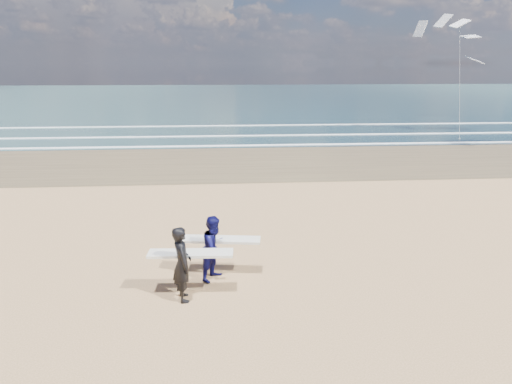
{
  "coord_description": "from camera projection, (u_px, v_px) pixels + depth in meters",
  "views": [
    {
      "loc": [
        0.69,
        -10.32,
        5.87
      ],
      "look_at": [
        1.94,
        6.0,
        1.24
      ],
      "focal_mm": 32.0,
      "sensor_mm": 36.0,
      "label": 1
    }
  ],
  "objects": [
    {
      "name": "foam_breakers",
      "position": [
        442.0,
        132.0,
        39.87
      ],
      "size": [
        220.0,
        11.7,
        0.05
      ],
      "color": "white",
      "rests_on": "ground"
    },
    {
      "name": "kite_1",
      "position": [
        460.0,
        61.0,
        37.55
      ],
      "size": [
        6.72,
        4.84,
        10.39
      ],
      "color": "slate",
      "rests_on": "ground"
    },
    {
      "name": "surfer_near",
      "position": [
        183.0,
        263.0,
        11.54
      ],
      "size": [
        2.22,
        1.07,
        1.98
      ],
      "color": "black",
      "rests_on": "ground"
    },
    {
      "name": "ocean",
      "position": [
        328.0,
        97.0,
        82.0
      ],
      "size": [
        220.0,
        100.0,
        0.02
      ],
      "primitive_type": "cube",
      "color": "#192F37",
      "rests_on": "ground"
    },
    {
      "name": "surfer_far",
      "position": [
        215.0,
        247.0,
        12.71
      ],
      "size": [
        2.25,
        1.32,
        1.85
      ],
      "color": "#0C0C44",
      "rests_on": "ground"
    }
  ]
}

